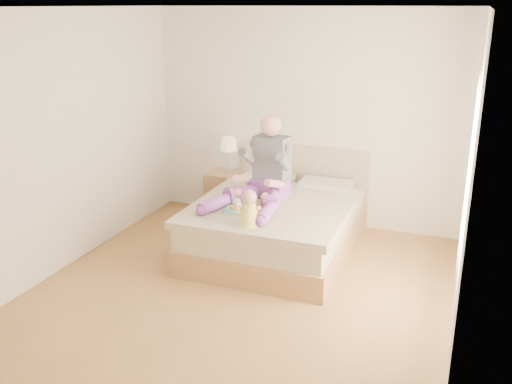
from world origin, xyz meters
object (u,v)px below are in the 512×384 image
(bed, at_px, (278,222))
(nightstand, at_px, (227,194))
(adult, at_px, (264,176))
(tray, at_px, (246,208))
(baby, at_px, (249,211))

(bed, bearing_deg, nightstand, 141.48)
(nightstand, height_order, adult, adult)
(adult, height_order, tray, adult)
(adult, xyz_separation_m, tray, (-0.04, -0.42, -0.25))
(bed, height_order, tray, bed)
(baby, bearing_deg, bed, 70.88)
(nightstand, distance_m, tray, 1.57)
(nightstand, xyz_separation_m, adult, (0.85, -0.88, 0.60))
(bed, relative_size, adult, 1.82)
(bed, height_order, baby, bed)
(baby, bearing_deg, adult, 81.75)
(tray, bearing_deg, nightstand, 113.66)
(adult, bearing_deg, bed, 36.60)
(nightstand, bearing_deg, bed, -36.34)
(bed, bearing_deg, baby, -90.86)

